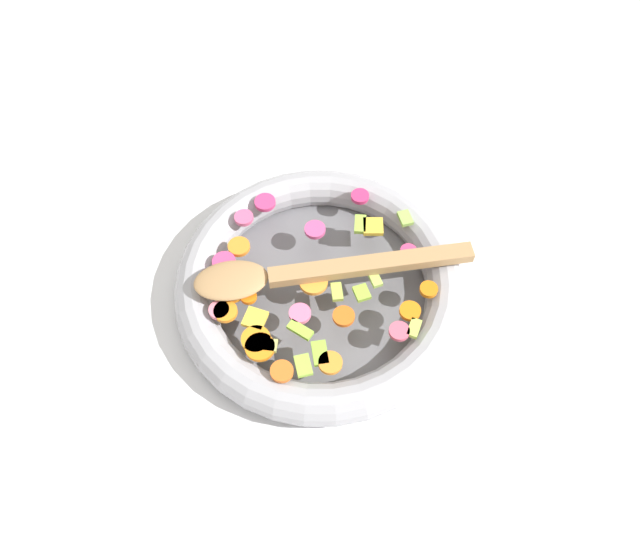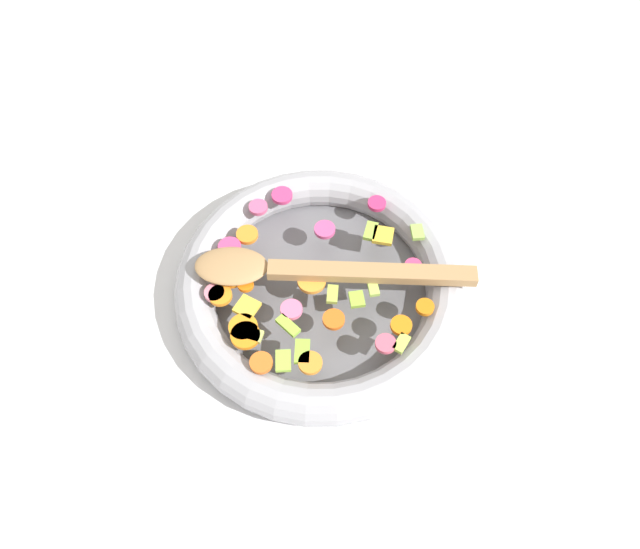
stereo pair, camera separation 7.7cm
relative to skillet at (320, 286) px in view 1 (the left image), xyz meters
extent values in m
plane|color=silver|center=(0.00, 0.00, -0.02)|extent=(4.00, 4.00, 0.00)
cylinder|color=slate|center=(0.00, 0.00, -0.02)|extent=(0.32, 0.32, 0.01)
torus|color=#9E9EA5|center=(0.00, 0.00, 0.00)|extent=(0.37, 0.37, 0.05)
cylinder|color=orange|center=(-0.02, 0.06, 0.03)|extent=(0.03, 0.03, 0.01)
cylinder|color=orange|center=(0.00, 0.12, 0.03)|extent=(0.04, 0.04, 0.01)
cylinder|color=orange|center=(0.10, -0.05, 0.03)|extent=(0.03, 0.03, 0.01)
cylinder|color=orange|center=(0.09, 0.02, 0.03)|extent=(0.03, 0.03, 0.01)
cylinder|color=orange|center=(0.12, 0.04, 0.03)|extent=(0.04, 0.04, 0.01)
cylinder|color=orange|center=(-0.10, 0.06, 0.03)|extent=(0.03, 0.03, 0.01)
cylinder|color=orange|center=(0.01, 0.01, 0.03)|extent=(0.04, 0.04, 0.01)
cylinder|color=orange|center=(0.08, 0.09, 0.03)|extent=(0.04, 0.04, 0.01)
cylinder|color=orange|center=(0.06, 0.12, 0.03)|extent=(0.03, 0.03, 0.01)
cylinder|color=orange|center=(0.11, 0.01, 0.03)|extent=(0.05, 0.05, 0.01)
cylinder|color=orange|center=(-0.13, 0.04, 0.03)|extent=(0.03, 0.03, 0.01)
cylinder|color=orange|center=(0.08, 0.08, 0.03)|extent=(0.05, 0.05, 0.01)
cube|color=#95C454|center=(-0.12, -0.07, 0.03)|extent=(0.02, 0.02, 0.01)
cube|color=#9AC842|center=(0.03, 0.12, 0.03)|extent=(0.02, 0.03, 0.01)
cube|color=#B9CF55|center=(0.11, 0.02, 0.03)|extent=(0.02, 0.02, 0.01)
cube|color=#BBCE4B|center=(0.09, 0.00, 0.03)|extent=(0.03, 0.02, 0.01)
cube|color=#A9CE58|center=(-0.07, 0.01, 0.03)|extent=(0.02, 0.03, 0.01)
cube|color=#96C043|center=(-0.06, -0.07, 0.03)|extent=(0.02, 0.03, 0.01)
cube|color=#ADD250|center=(-0.10, 0.09, 0.03)|extent=(0.02, 0.03, 0.01)
cube|color=#96C93E|center=(0.03, 0.08, 0.03)|extent=(0.03, 0.03, 0.01)
cube|color=#8EBE3A|center=(0.01, 0.11, 0.03)|extent=(0.02, 0.03, 0.01)
cube|color=#A6BE49|center=(-0.02, 0.03, 0.03)|extent=(0.01, 0.02, 0.01)
cube|color=#93C03C|center=(-0.05, 0.03, 0.03)|extent=(0.02, 0.02, 0.01)
cube|color=#BDC561|center=(0.07, 0.09, 0.03)|extent=(0.02, 0.02, 0.01)
cylinder|color=pink|center=(0.12, 0.04, 0.03)|extent=(0.03, 0.03, 0.01)
cylinder|color=#D9566E|center=(-0.08, 0.09, 0.03)|extent=(0.03, 0.03, 0.01)
cylinder|color=pink|center=(0.03, 0.05, 0.03)|extent=(0.03, 0.03, 0.01)
cylinder|color=#D12F67|center=(-0.06, -0.12, 0.03)|extent=(0.03, 0.03, 0.01)
cylinder|color=#D13C70|center=(-0.11, -0.02, 0.03)|extent=(0.03, 0.03, 0.01)
cylinder|color=#E4417C|center=(0.12, -0.03, 0.03)|extent=(0.03, 0.03, 0.01)
cylinder|color=#D03872|center=(0.06, -0.12, 0.03)|extent=(0.04, 0.04, 0.01)
cylinder|color=#D04B86|center=(0.00, -0.07, 0.03)|extent=(0.03, 0.03, 0.01)
cylinder|color=#D85584|center=(0.09, -0.09, 0.03)|extent=(0.03, 0.03, 0.01)
cube|color=yellow|center=(0.08, 0.06, 0.03)|extent=(0.03, 0.03, 0.01)
cube|color=yellow|center=(-0.08, -0.06, 0.03)|extent=(0.03, 0.03, 0.01)
cube|color=#A87F51|center=(-0.06, 0.00, 0.04)|extent=(0.25, 0.04, 0.01)
ellipsoid|color=#A87F51|center=(0.11, 0.01, 0.04)|extent=(0.09, 0.06, 0.01)
camera|label=1|loc=(0.04, 0.40, 0.68)|focal=35.00mm
camera|label=2|loc=(-0.04, 0.40, 0.68)|focal=35.00mm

